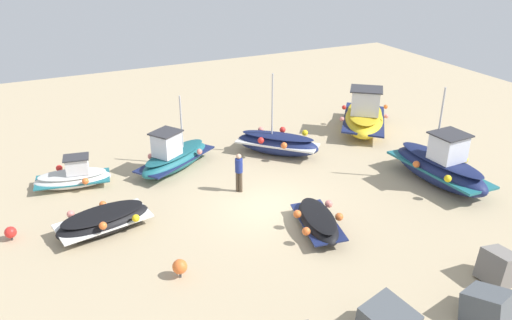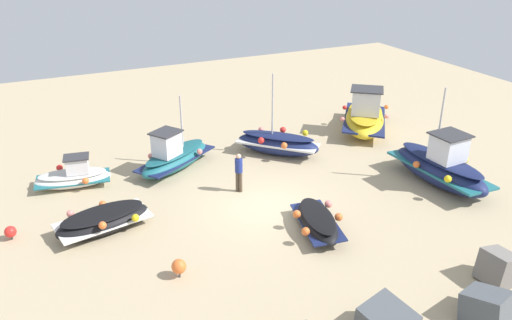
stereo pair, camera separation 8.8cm
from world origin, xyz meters
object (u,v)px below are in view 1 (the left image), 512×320
at_px(fishing_boat_6, 278,143).
at_px(mooring_buoy_1, 11,232).
at_px(fishing_boat_2, 104,221).
at_px(fishing_boat_5, 318,221).
at_px(mooring_buoy_0, 180,267).
at_px(fishing_boat_3, 364,116).
at_px(person_walking, 239,170).
at_px(fishing_boat_0, 174,157).
at_px(fishing_boat_4, 440,166).
at_px(fishing_boat_1, 73,177).

xyz_separation_m(fishing_boat_6, mooring_buoy_1, (12.12, 2.67, -0.26)).
xyz_separation_m(fishing_boat_2, mooring_buoy_1, (3.12, -0.80, -0.10)).
relative_size(fishing_boat_2, fishing_boat_5, 1.13).
height_order(fishing_boat_2, mooring_buoy_0, fishing_boat_2).
bearing_deg(fishing_boat_6, mooring_buoy_1, -122.25).
xyz_separation_m(fishing_boat_5, mooring_buoy_1, (10.19, -4.18, -0.07)).
bearing_deg(fishing_boat_3, mooring_buoy_1, -40.88).
bearing_deg(person_walking, fishing_boat_0, 78.70).
bearing_deg(person_walking, fishing_boat_3, -17.82).
bearing_deg(mooring_buoy_0, fishing_boat_3, -148.07).
xyz_separation_m(fishing_boat_0, fishing_boat_6, (-5.07, 0.52, -0.04)).
bearing_deg(mooring_buoy_1, person_walking, 179.27).
distance_m(fishing_boat_4, mooring_buoy_0, 12.29).
relative_size(fishing_boat_1, fishing_boat_5, 1.03).
bearing_deg(fishing_boat_5, fishing_boat_6, 176.99).
bearing_deg(mooring_buoy_1, mooring_buoy_0, 135.75).
relative_size(fishing_boat_2, mooring_buoy_0, 5.71).
bearing_deg(fishing_boat_2, fishing_boat_1, 85.89).
distance_m(person_walking, mooring_buoy_0, 6.12).
bearing_deg(fishing_boat_4, fishing_boat_6, -143.03).
relative_size(fishing_boat_0, fishing_boat_6, 1.07).
height_order(fishing_boat_3, mooring_buoy_1, fishing_boat_3).
bearing_deg(fishing_boat_6, fishing_boat_0, -140.56).
xyz_separation_m(fishing_boat_0, mooring_buoy_1, (7.05, 3.19, -0.30)).
xyz_separation_m(fishing_boat_5, fishing_boat_6, (-1.93, -6.85, 0.19)).
bearing_deg(fishing_boat_1, fishing_boat_2, -73.50).
bearing_deg(fishing_boat_2, fishing_boat_5, -36.52).
xyz_separation_m(fishing_boat_4, person_walking, (8.13, -3.06, 0.19)).
height_order(fishing_boat_0, fishing_boat_6, fishing_boat_6).
bearing_deg(fishing_boat_4, fishing_boat_0, -125.40).
distance_m(fishing_boat_4, person_walking, 8.69).
bearing_deg(person_walking, fishing_boat_5, -111.31).
bearing_deg(fishing_boat_2, fishing_boat_6, 10.13).
distance_m(fishing_boat_5, person_walking, 4.33).
bearing_deg(mooring_buoy_0, fishing_boat_0, -106.17).
bearing_deg(fishing_boat_4, mooring_buoy_1, -103.31).
bearing_deg(fishing_boat_4, fishing_boat_2, -102.45).
bearing_deg(fishing_boat_1, fishing_boat_6, 5.23).
xyz_separation_m(fishing_boat_5, mooring_buoy_0, (5.41, 0.47, 0.01)).
distance_m(fishing_boat_3, person_walking, 9.77).
bearing_deg(fishing_boat_5, fishing_boat_2, -102.83).
relative_size(fishing_boat_5, mooring_buoy_0, 5.05).
xyz_separation_m(fishing_boat_1, fishing_boat_4, (-14.36, 6.58, 0.38)).
relative_size(fishing_boat_4, mooring_buoy_0, 7.78).
bearing_deg(fishing_boat_4, mooring_buoy_0, -85.79).
relative_size(fishing_boat_2, fishing_boat_4, 0.73).
xyz_separation_m(fishing_boat_6, mooring_buoy_0, (7.35, 7.33, -0.18)).
bearing_deg(person_walking, fishing_boat_2, 147.14).
bearing_deg(fishing_boat_4, person_walking, -113.32).
distance_m(fishing_boat_2, fishing_boat_6, 9.65).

